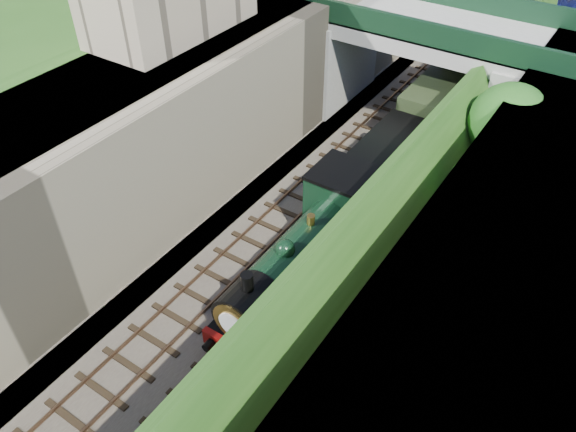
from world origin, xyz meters
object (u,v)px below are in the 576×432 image
object	(u,v)px
road_bridge	(448,65)
tree	(512,125)
locomotive	(308,252)
tender	(387,169)

from	to	relation	value
road_bridge	tree	xyz separation A→B (m)	(4.97, -5.50, 0.57)
locomotive	tender	xyz separation A→B (m)	(-0.00, 7.36, -0.27)
tree	locomotive	xyz separation A→B (m)	(-4.71, -9.34, -2.75)
tree	tender	xyz separation A→B (m)	(-4.71, -1.98, -3.03)
tender	locomotive	bearing A→B (deg)	-90.00
tree	tender	distance (m)	5.94
road_bridge	locomotive	world-z (taller)	road_bridge
road_bridge	tree	size ratio (longest dim) A/B	2.42
tree	road_bridge	bearing A→B (deg)	132.09
tender	road_bridge	bearing A→B (deg)	91.96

